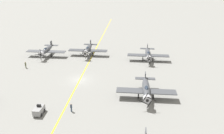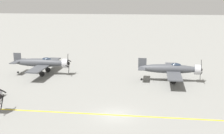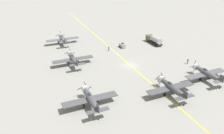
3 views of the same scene
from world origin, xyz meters
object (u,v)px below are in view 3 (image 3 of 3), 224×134
Objects in this scene: ground_crew_walking at (188,61)px; ground_crew_inspecting at (109,48)px; airplane_near_center at (172,87)px; airplane_near_right at (207,73)px; tow_tractor at (122,45)px; airplane_mid_left at (73,59)px; airplane_far_left at (63,39)px; airplane_near_left at (91,99)px; fuel_tanker at (154,40)px.

ground_crew_inspecting is (-17.70, 18.94, -0.07)m from ground_crew_walking.
ground_crew_walking is at bearing 31.60° from airplane_near_center.
airplane_near_right reaches higher than tow_tractor.
ground_crew_walking is 1.07× the size of ground_crew_inspecting.
ground_crew_walking is (31.58, -12.66, -1.02)m from airplane_mid_left.
tow_tractor is 1.43× the size of ground_crew_walking.
airplane_near_left is at bearing -93.93° from airplane_far_left.
ground_crew_inspecting is at bearing -45.55° from airplane_far_left.
airplane_far_left reaches higher than fuel_tanker.
fuel_tanker is 4.41× the size of ground_crew_walking.
airplane_near_center is at bearing -116.39° from fuel_tanker.
ground_crew_inspecting is (-2.85, 30.73, -1.09)m from airplane_near_center.
airplane_mid_left is 1.50× the size of fuel_tanker.
ground_crew_walking is at bearing -7.57° from airplane_mid_left.
airplane_near_right reaches higher than ground_crew_inspecting.
airplane_far_left is 7.12× the size of ground_crew_inspecting.
ground_crew_inspecting is (-5.64, -1.23, 0.13)m from tow_tractor.
ground_crew_walking is (-0.51, -19.15, -0.52)m from fuel_tanker.
airplane_near_center is 18.98m from ground_crew_walking.
tow_tractor is at bearing 120.85° from ground_crew_walking.
airplane_near_right is 31.02m from airplane_near_left.
airplane_far_left is (-28.48, 41.71, 0.00)m from airplane_near_right.
airplane_mid_left is at bearing -92.94° from airplane_far_left.
airplane_mid_left is 21.66m from airplane_near_left.
airplane_near_right is 1.50× the size of fuel_tanker.
airplane_near_center is 34.54m from fuel_tanker.
fuel_tanker is (33.75, 28.09, -0.50)m from airplane_near_left.
fuel_tanker is at bearing 25.70° from airplane_mid_left.
airplane_far_left is at bearing 133.80° from ground_crew_walking.
ground_crew_walking is at bearing -46.61° from airplane_far_left.
airplane_near_right is 6.62× the size of ground_crew_walking.
airplane_near_right is at bearing -61.62° from ground_crew_inspecting.
airplane_near_right is 1.00× the size of airplane_near_left.
airplane_near_center is at bearing -94.99° from tow_tractor.
airplane_near_right is at bearing 2.69° from airplane_near_center.
ground_crew_walking reaches higher than tow_tractor.
tow_tractor is (18.67, -11.86, -1.22)m from airplane_far_left.
airplane_near_right is at bearing -71.80° from tow_tractor.
tow_tractor is (19.52, 7.52, -1.22)m from airplane_mid_left.
airplane_mid_left is 6.62× the size of ground_crew_walking.
airplane_mid_left is 1.00× the size of airplane_far_left.
tow_tractor is 23.50m from ground_crew_walking.
airplane_far_left is 18.50m from ground_crew_inspecting.
airplane_near_right reaches higher than airplane_far_left.
airplane_near_left is (-18.40, 2.84, -0.00)m from airplane_near_center.
airplane_near_center is 1.00× the size of airplane_near_right.
ground_crew_inspecting is (15.55, 27.89, -1.09)m from airplane_near_left.
tow_tractor is 1.54× the size of ground_crew_inspecting.
airplane_near_center is at bearing -84.70° from ground_crew_inspecting.
airplane_far_left is (2.53, 40.98, 0.00)m from airplane_near_left.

